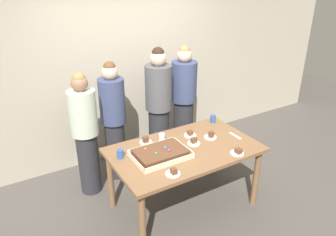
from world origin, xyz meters
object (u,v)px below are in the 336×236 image
(cake_server_utensil, at_px, (235,136))
(party_table, at_px, (184,155))
(drink_cup_far_end, at_px, (120,154))
(person_green_shirt_behind, at_px, (114,120))
(plated_slice_near_left, at_px, (238,152))
(person_striped_tie_right, at_px, (159,108))
(drink_cup_nearest, at_px, (213,119))
(plated_slice_near_right, at_px, (173,173))
(person_left_edge_reaching, at_px, (85,134))
(plated_slice_far_left, at_px, (190,134))
(drink_cup_middle, at_px, (162,138))
(plated_slice_far_right, at_px, (211,136))
(sheet_cake, at_px, (160,154))
(person_serving_front, at_px, (184,102))
(plated_slice_center_front, at_px, (146,141))
(plated_slice_center_back, at_px, (194,142))

(cake_server_utensil, bearing_deg, party_table, 174.61)
(drink_cup_far_end, xyz_separation_m, person_green_shirt_behind, (0.26, 0.83, -0.00))
(plated_slice_near_left, bearing_deg, person_striped_tie_right, 100.43)
(plated_slice_near_left, height_order, drink_cup_nearest, drink_cup_nearest)
(plated_slice_near_left, bearing_deg, drink_cup_nearest, 71.35)
(plated_slice_near_right, height_order, person_left_edge_reaching, person_left_edge_reaching)
(plated_slice_far_left, xyz_separation_m, drink_cup_middle, (-0.37, 0.05, 0.03))
(person_striped_tie_right, bearing_deg, plated_slice_near_left, 38.68)
(plated_slice_far_right, height_order, drink_cup_nearest, drink_cup_nearest)
(drink_cup_middle, bearing_deg, drink_cup_nearest, 7.80)
(plated_slice_near_right, height_order, person_green_shirt_behind, person_green_shirt_behind)
(sheet_cake, distance_m, person_left_edge_reaching, 1.04)
(person_green_shirt_behind, bearing_deg, person_serving_front, 83.71)
(plated_slice_far_left, xyz_separation_m, drink_cup_nearest, (0.47, 0.16, 0.03))
(plated_slice_near_left, xyz_separation_m, plated_slice_near_right, (-0.82, 0.03, -0.00))
(sheet_cake, distance_m, person_serving_front, 1.43)
(plated_slice_far_left, bearing_deg, drink_cup_far_end, -177.55)
(drink_cup_middle, bearing_deg, plated_slice_near_right, -110.26)
(person_serving_front, xyz_separation_m, person_striped_tie_right, (-0.46, -0.08, 0.03))
(plated_slice_center_front, bearing_deg, plated_slice_near_right, -94.66)
(plated_slice_far_left, relative_size, plated_slice_center_back, 1.00)
(person_serving_front, xyz_separation_m, person_green_shirt_behind, (-1.10, -0.01, -0.03))
(plated_slice_near_right, xyz_separation_m, person_striped_tie_right, (0.57, 1.31, 0.09))
(plated_slice_near_right, xyz_separation_m, plated_slice_center_front, (0.06, 0.71, 0.01))
(drink_cup_middle, relative_size, person_left_edge_reaching, 0.06)
(plated_slice_near_right, distance_m, drink_cup_middle, 0.68)
(sheet_cake, xyz_separation_m, plated_slice_far_left, (0.55, 0.24, -0.02))
(party_table, xyz_separation_m, sheet_cake, (-0.32, -0.01, 0.13))
(plated_slice_center_front, bearing_deg, drink_cup_far_end, -157.58)
(person_left_edge_reaching, bearing_deg, drink_cup_nearest, 41.04)
(plated_slice_center_front, relative_size, drink_cup_middle, 1.50)
(plated_slice_near_left, distance_m, plated_slice_center_front, 1.06)
(sheet_cake, relative_size, person_green_shirt_behind, 0.37)
(plated_slice_center_back, relative_size, person_left_edge_reaching, 0.09)
(plated_slice_far_right, relative_size, drink_cup_far_end, 1.50)
(plated_slice_near_left, relative_size, plated_slice_center_front, 1.00)
(plated_slice_far_left, bearing_deg, person_striped_tie_right, 92.74)
(plated_slice_far_left, height_order, person_green_shirt_behind, person_green_shirt_behind)
(party_table, bearing_deg, person_serving_front, 57.32)
(drink_cup_middle, xyz_separation_m, person_striped_tie_right, (0.33, 0.67, 0.06))
(plated_slice_near_right, xyz_separation_m, person_green_shirt_behind, (-0.07, 1.38, 0.03))
(plated_slice_far_left, xyz_separation_m, person_serving_front, (0.43, 0.80, 0.06))
(person_green_shirt_behind, bearing_deg, plated_slice_center_front, 3.89)
(person_serving_front, relative_size, person_left_edge_reaching, 1.07)
(sheet_cake, height_order, plated_slice_far_left, sheet_cake)
(sheet_cake, xyz_separation_m, drink_cup_nearest, (1.02, 0.40, 0.01))
(drink_cup_far_end, distance_m, cake_server_utensil, 1.42)
(plated_slice_near_left, xyz_separation_m, plated_slice_center_front, (-0.76, 0.74, 0.01))
(plated_slice_near_left, height_order, person_left_edge_reaching, person_left_edge_reaching)
(drink_cup_nearest, bearing_deg, person_serving_front, 93.99)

